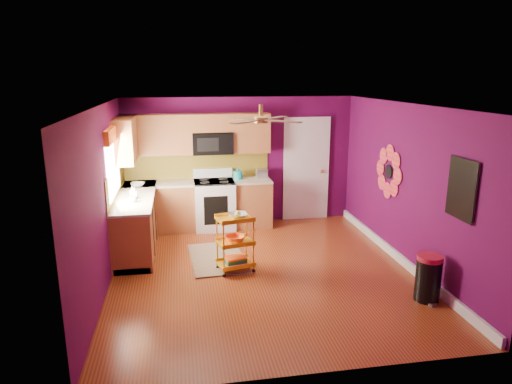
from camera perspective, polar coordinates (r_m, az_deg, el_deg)
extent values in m
plane|color=maroon|center=(7.06, 0.86, -9.89)|extent=(5.00, 5.00, 0.00)
cube|color=#4F0940|center=(9.06, -2.01, 3.89)|extent=(4.50, 0.04, 2.50)
cube|color=#4F0940|center=(4.34, 7.03, -8.21)|extent=(4.50, 0.04, 2.50)
cube|color=#4F0940|center=(6.62, -18.61, -0.84)|extent=(0.04, 5.00, 2.50)
cube|color=#4F0940|center=(7.39, 18.32, 0.72)|extent=(0.04, 5.00, 2.50)
cube|color=silver|center=(6.45, 0.94, 10.80)|extent=(4.50, 5.00, 0.04)
cube|color=white|center=(7.72, 17.43, -7.82)|extent=(0.05, 4.90, 0.14)
cube|color=brown|center=(8.10, -14.67, -3.73)|extent=(0.60, 2.30, 0.90)
cube|color=brown|center=(8.88, -7.15, -1.74)|extent=(2.80, 0.60, 0.90)
cube|color=beige|center=(7.96, -14.88, -0.51)|extent=(0.63, 2.30, 0.04)
cube|color=beige|center=(8.76, -7.24, 1.21)|extent=(2.80, 0.63, 0.04)
cube|color=black|center=(8.23, -14.49, -6.38)|extent=(0.54, 2.30, 0.10)
cube|color=black|center=(9.00, -7.07, -4.19)|extent=(2.80, 0.54, 0.10)
cube|color=white|center=(8.86, -5.20, -1.65)|extent=(0.76, 0.66, 0.92)
cube|color=black|center=(8.75, -5.27, 1.28)|extent=(0.76, 0.62, 0.03)
cube|color=white|center=(8.99, -5.43, 2.39)|extent=(0.76, 0.06, 0.18)
cube|color=black|center=(8.56, -5.02, -2.31)|extent=(0.45, 0.02, 0.55)
cube|color=brown|center=(8.74, -12.36, 6.99)|extent=(1.32, 0.33, 0.75)
cube|color=brown|center=(8.83, -0.67, 7.40)|extent=(0.72, 0.33, 0.75)
cube|color=brown|center=(8.73, -5.53, 8.60)|extent=(0.76, 0.33, 0.34)
cube|color=brown|center=(8.29, -15.93, 6.39)|extent=(0.33, 1.30, 0.75)
cube|color=black|center=(8.74, -5.45, 6.10)|extent=(0.76, 0.38, 0.40)
cube|color=brown|center=(8.99, -7.39, 3.33)|extent=(2.80, 0.01, 0.51)
cube|color=brown|center=(7.93, -17.09, 1.32)|extent=(0.01, 2.30, 0.51)
cube|color=white|center=(7.57, -17.49, 3.43)|extent=(0.03, 1.20, 1.00)
cube|color=orange|center=(7.50, -17.53, 6.97)|extent=(0.08, 1.35, 0.22)
cube|color=white|center=(9.35, 6.26, 2.74)|extent=(0.85, 0.04, 2.05)
cube|color=white|center=(9.33, 6.29, 2.72)|extent=(0.95, 0.02, 2.15)
sphere|color=#BF8C3F|center=(9.39, 8.23, 2.58)|extent=(0.07, 0.07, 0.07)
cylinder|color=black|center=(7.88, 16.24, 2.45)|extent=(0.01, 0.24, 0.24)
cube|color=teal|center=(6.15, 24.39, 0.34)|extent=(0.03, 0.52, 0.72)
cube|color=black|center=(6.14, 24.28, 0.33)|extent=(0.01, 0.56, 0.76)
cylinder|color=#BF8C3F|center=(6.65, 0.62, 10.22)|extent=(0.06, 0.06, 0.16)
cylinder|color=#BF8C3F|center=(6.66, 0.61, 9.02)|extent=(0.20, 0.20, 0.08)
cube|color=#4C2D19|center=(6.98, 2.42, 9.25)|extent=(0.47, 0.47, 0.01)
cube|color=#4C2D19|center=(6.88, -2.02, 9.19)|extent=(0.47, 0.47, 0.01)
cube|color=#4C2D19|center=(6.35, -1.36, 8.75)|extent=(0.47, 0.47, 0.01)
cube|color=#4C2D19|center=(6.45, 3.42, 8.82)|extent=(0.47, 0.47, 0.01)
cube|color=black|center=(7.53, -4.88, -8.23)|extent=(0.92, 1.42, 0.02)
cylinder|color=yellow|center=(6.71, -4.06, -7.15)|extent=(0.02, 0.02, 0.81)
cylinder|color=yellow|center=(6.86, -0.31, -6.63)|extent=(0.02, 0.02, 0.81)
cylinder|color=yellow|center=(7.00, -4.88, -6.23)|extent=(0.02, 0.02, 0.81)
cylinder|color=yellow|center=(7.14, -1.27, -5.76)|extent=(0.02, 0.02, 0.81)
sphere|color=black|center=(6.88, -3.99, -10.37)|extent=(0.06, 0.06, 0.06)
sphere|color=black|center=(7.02, -0.31, -9.79)|extent=(0.06, 0.06, 0.06)
sphere|color=black|center=(7.16, -4.81, -9.34)|extent=(0.06, 0.06, 0.06)
sphere|color=black|center=(7.30, -1.26, -8.82)|extent=(0.06, 0.06, 0.06)
cube|color=yellow|center=(6.80, -2.66, -3.39)|extent=(0.59, 0.48, 0.03)
cube|color=yellow|center=(6.92, -2.62, -6.32)|extent=(0.59, 0.48, 0.03)
cube|color=yellow|center=(7.05, -2.59, -8.93)|extent=(0.59, 0.48, 0.03)
imported|color=beige|center=(6.80, -2.28, -2.94)|extent=(0.34, 0.34, 0.07)
sphere|color=yellow|center=(6.79, -2.28, -2.77)|extent=(0.10, 0.10, 0.10)
imported|color=orange|center=(6.90, -2.63, -5.85)|extent=(0.35, 0.35, 0.09)
cube|color=navy|center=(7.04, -2.59, -8.68)|extent=(0.35, 0.29, 0.04)
cube|color=#267233|center=(7.02, -2.60, -8.42)|extent=(0.35, 0.29, 0.03)
cube|color=orange|center=(7.01, -2.60, -8.18)|extent=(0.35, 0.29, 0.03)
cylinder|color=black|center=(6.53, 20.69, -10.27)|extent=(0.43, 0.43, 0.56)
cylinder|color=#B61A30|center=(6.41, 20.95, -7.70)|extent=(0.33, 0.33, 0.07)
cube|color=beige|center=(6.52, 21.22, -12.98)|extent=(0.13, 0.10, 0.03)
cylinder|color=teal|center=(8.88, -2.27, 2.15)|extent=(0.18, 0.18, 0.16)
sphere|color=teal|center=(8.85, -2.28, 2.78)|extent=(0.06, 0.06, 0.06)
cube|color=beige|center=(8.96, 0.71, 2.35)|extent=(0.22, 0.15, 0.18)
imported|color=#EA3F72|center=(7.72, -14.92, -0.13)|extent=(0.08, 0.08, 0.18)
imported|color=white|center=(7.91, -15.17, 0.11)|extent=(0.12, 0.12, 0.16)
imported|color=white|center=(8.58, -14.58, 0.92)|extent=(0.25, 0.25, 0.06)
imported|color=white|center=(7.53, -15.02, -0.85)|extent=(0.12, 0.12, 0.09)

